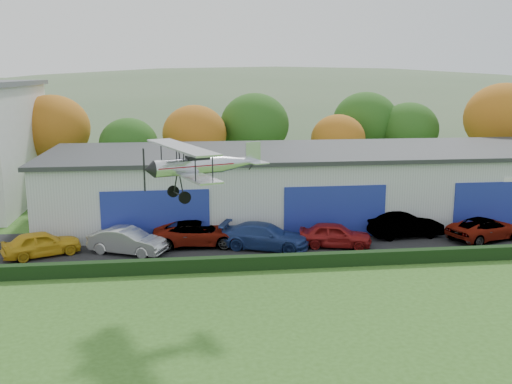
{
  "coord_description": "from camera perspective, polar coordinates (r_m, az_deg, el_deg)",
  "views": [
    {
      "loc": [
        -5.1,
        -15.24,
        11.09
      ],
      "look_at": [
        -1.53,
        12.99,
        5.2
      ],
      "focal_mm": 40.67,
      "sensor_mm": 36.0,
      "label": 1
    }
  ],
  "objects": [
    {
      "name": "apron",
      "position": [
        38.75,
        5.19,
        -4.94
      ],
      "size": [
        48.0,
        9.0,
        0.05
      ],
      "primitive_type": "cube",
      "color": "black",
      "rests_on": "ground"
    },
    {
      "name": "hedge",
      "position": [
        34.18,
        6.93,
        -6.61
      ],
      "size": [
        46.0,
        0.6,
        0.8
      ],
      "primitive_type": "cube",
      "color": "black",
      "rests_on": "ground"
    },
    {
      "name": "hangar",
      "position": [
        45.18,
        5.85,
        0.88
      ],
      "size": [
        40.6,
        12.6,
        5.3
      ],
      "color": "#B2B7BC",
      "rests_on": "ground"
    },
    {
      "name": "tree_belt",
      "position": [
        56.45,
        -1.12,
        6.12
      ],
      "size": [
        75.7,
        13.22,
        10.12
      ],
      "color": "#3D2614",
      "rests_on": "ground"
    },
    {
      "name": "distant_hills",
      "position": [
        157.11,
        -6.86,
        2.77
      ],
      "size": [
        430.0,
        196.0,
        56.0
      ],
      "color": "#4C6642",
      "rests_on": "ground"
    },
    {
      "name": "car_0",
      "position": [
        37.85,
        -20.33,
        -4.77
      ],
      "size": [
        4.95,
        3.57,
        1.57
      ],
      "primitive_type": "imported",
      "rotation": [
        0.0,
        0.0,
        1.99
      ],
      "color": "gold",
      "rests_on": "apron"
    },
    {
      "name": "car_1",
      "position": [
        36.86,
        -12.53,
        -4.71
      ],
      "size": [
        5.13,
        3.57,
        1.6
      ],
      "primitive_type": "imported",
      "rotation": [
        0.0,
        0.0,
        1.14
      ],
      "color": "silver",
      "rests_on": "apron"
    },
    {
      "name": "car_2",
      "position": [
        37.8,
        -5.74,
        -4.09
      ],
      "size": [
        5.8,
        2.8,
        1.59
      ],
      "primitive_type": "imported",
      "rotation": [
        0.0,
        0.0,
        1.54
      ],
      "color": "gray",
      "rests_on": "apron"
    },
    {
      "name": "car_3",
      "position": [
        36.96,
        0.87,
        -4.36
      ],
      "size": [
        6.06,
        4.14,
        1.63
      ],
      "primitive_type": "imported",
      "rotation": [
        0.0,
        0.0,
        1.21
      ],
      "color": "navy",
      "rests_on": "apron"
    },
    {
      "name": "car_4",
      "position": [
        37.67,
        7.79,
        -4.2
      ],
      "size": [
        4.96,
        2.99,
        1.58
      ],
      "primitive_type": "imported",
      "rotation": [
        0.0,
        0.0,
        1.31
      ],
      "color": "maroon",
      "rests_on": "apron"
    },
    {
      "name": "car_5",
      "position": [
        40.83,
        14.52,
        -3.16
      ],
      "size": [
        5.2,
        2.22,
        1.67
      ],
      "primitive_type": "imported",
      "rotation": [
        0.0,
        0.0,
        1.66
      ],
      "color": "gray",
      "rests_on": "apron"
    },
    {
      "name": "car_6",
      "position": [
        41.85,
        21.61,
        -3.38
      ],
      "size": [
        5.95,
        4.23,
        1.5
      ],
      "primitive_type": "imported",
      "rotation": [
        0.0,
        0.0,
        1.93
      ],
      "color": "gray",
      "rests_on": "apron"
    },
    {
      "name": "biplane",
      "position": [
        27.83,
        -5.61,
        2.77
      ],
      "size": [
        6.08,
        6.84,
        2.58
      ],
      "rotation": [
        0.0,
        0.0,
        0.35
      ],
      "color": "silver"
    }
  ]
}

